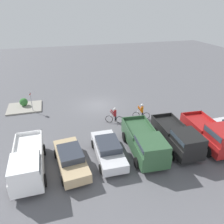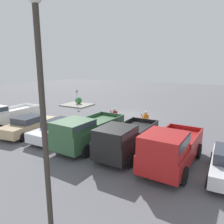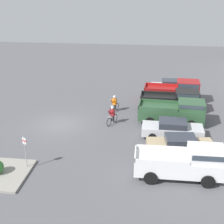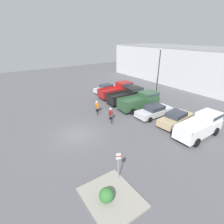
{
  "view_description": "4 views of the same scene",
  "coord_description": "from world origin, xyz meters",
  "px_view_note": "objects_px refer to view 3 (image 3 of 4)",
  "views": [
    {
      "loc": [
        4.53,
        22.33,
        10.47
      ],
      "look_at": [
        -0.47,
        4.45,
        1.2
      ],
      "focal_mm": 35.0,
      "sensor_mm": 36.0,
      "label": 1
    },
    {
      "loc": [
        -9.61,
        21.06,
        5.5
      ],
      "look_at": [
        -0.47,
        4.45,
        1.2
      ],
      "focal_mm": 35.0,
      "sensor_mm": 36.0,
      "label": 2
    },
    {
      "loc": [
        23.81,
        7.44,
        11.14
      ],
      "look_at": [
        -0.47,
        4.45,
        1.2
      ],
      "focal_mm": 50.0,
      "sensor_mm": 36.0,
      "label": 3
    },
    {
      "loc": [
        14.22,
        -5.67,
        9.07
      ],
      "look_at": [
        -0.47,
        4.45,
        1.2
      ],
      "focal_mm": 28.0,
      "sensor_mm": 36.0,
      "label": 4
    }
  ],
  "objects_px": {
    "sedan_0": "(170,86)",
    "fire_lane_sign": "(25,149)",
    "pickup_truck_0": "(176,91)",
    "cyclist_1": "(114,103)",
    "sedan_1": "(172,129)",
    "sedan_2": "(180,146)",
    "cyclist_0": "(112,115)",
    "pickup_truck_2": "(175,111)",
    "pickup_truck_3": "(185,162)",
    "pickup_truck_1": "(174,100)"
  },
  "relations": [
    {
      "from": "pickup_truck_0",
      "to": "cyclist_1",
      "type": "bearing_deg",
      "value": -59.36
    },
    {
      "from": "cyclist_1",
      "to": "cyclist_0",
      "type": "bearing_deg",
      "value": 2.87
    },
    {
      "from": "sedan_1",
      "to": "fire_lane_sign",
      "type": "bearing_deg",
      "value": -58.97
    },
    {
      "from": "sedan_2",
      "to": "cyclist_0",
      "type": "bearing_deg",
      "value": -131.53
    },
    {
      "from": "pickup_truck_2",
      "to": "cyclist_1",
      "type": "distance_m",
      "value": 5.9
    },
    {
      "from": "sedan_1",
      "to": "cyclist_1",
      "type": "xyz_separation_m",
      "value": [
        -4.83,
        -5.14,
        0.12
      ]
    },
    {
      "from": "sedan_0",
      "to": "cyclist_1",
      "type": "distance_m",
      "value": 8.45
    },
    {
      "from": "pickup_truck_2",
      "to": "cyclist_1",
      "type": "relative_size",
      "value": 3.48
    },
    {
      "from": "sedan_0",
      "to": "pickup_truck_0",
      "type": "relative_size",
      "value": 0.77
    },
    {
      "from": "cyclist_0",
      "to": "sedan_2",
      "type": "bearing_deg",
      "value": 48.47
    },
    {
      "from": "fire_lane_sign",
      "to": "cyclist_0",
      "type": "bearing_deg",
      "value": 149.04
    },
    {
      "from": "sedan_0",
      "to": "sedan_2",
      "type": "bearing_deg",
      "value": -0.11
    },
    {
      "from": "pickup_truck_1",
      "to": "sedan_1",
      "type": "bearing_deg",
      "value": -4.17
    },
    {
      "from": "pickup_truck_1",
      "to": "pickup_truck_3",
      "type": "height_order",
      "value": "pickup_truck_3"
    },
    {
      "from": "sedan_0",
      "to": "sedan_1",
      "type": "relative_size",
      "value": 0.89
    },
    {
      "from": "pickup_truck_2",
      "to": "sedan_1",
      "type": "distance_m",
      "value": 2.83
    },
    {
      "from": "pickup_truck_3",
      "to": "cyclist_0",
      "type": "xyz_separation_m",
      "value": [
        -7.56,
        -5.45,
        -0.3
      ]
    },
    {
      "from": "sedan_0",
      "to": "sedan_1",
      "type": "xyz_separation_m",
      "value": [
        11.2,
        -0.41,
        -0.02
      ]
    },
    {
      "from": "pickup_truck_0",
      "to": "cyclist_1",
      "type": "height_order",
      "value": "pickup_truck_0"
    },
    {
      "from": "pickup_truck_1",
      "to": "sedan_2",
      "type": "relative_size",
      "value": 1.14
    },
    {
      "from": "fire_lane_sign",
      "to": "sedan_0",
      "type": "bearing_deg",
      "value": 149.36
    },
    {
      "from": "sedan_2",
      "to": "sedan_1",
      "type": "bearing_deg",
      "value": -172.25
    },
    {
      "from": "cyclist_0",
      "to": "fire_lane_sign",
      "type": "height_order",
      "value": "fire_lane_sign"
    },
    {
      "from": "pickup_truck_0",
      "to": "pickup_truck_2",
      "type": "height_order",
      "value": "pickup_truck_0"
    },
    {
      "from": "sedan_1",
      "to": "fire_lane_sign",
      "type": "relative_size",
      "value": 2.03
    },
    {
      "from": "sedan_0",
      "to": "sedan_2",
      "type": "distance_m",
      "value": 14.0
    },
    {
      "from": "pickup_truck_0",
      "to": "fire_lane_sign",
      "type": "distance_m",
      "value": 17.66
    },
    {
      "from": "sedan_2",
      "to": "cyclist_1",
      "type": "relative_size",
      "value": 2.94
    },
    {
      "from": "pickup_truck_2",
      "to": "fire_lane_sign",
      "type": "distance_m",
      "value": 13.23
    },
    {
      "from": "sedan_0",
      "to": "pickup_truck_3",
      "type": "relative_size",
      "value": 0.78
    },
    {
      "from": "pickup_truck_2",
      "to": "pickup_truck_3",
      "type": "distance_m",
      "value": 8.37
    },
    {
      "from": "pickup_truck_3",
      "to": "cyclist_1",
      "type": "height_order",
      "value": "pickup_truck_3"
    },
    {
      "from": "fire_lane_sign",
      "to": "pickup_truck_3",
      "type": "bearing_deg",
      "value": 91.26
    },
    {
      "from": "pickup_truck_0",
      "to": "sedan_1",
      "type": "relative_size",
      "value": 1.16
    },
    {
      "from": "pickup_truck_0",
      "to": "fire_lane_sign",
      "type": "xyz_separation_m",
      "value": [
        14.19,
        -10.51,
        0.25
      ]
    },
    {
      "from": "sedan_0",
      "to": "fire_lane_sign",
      "type": "height_order",
      "value": "fire_lane_sign"
    },
    {
      "from": "cyclist_1",
      "to": "sedan_0",
      "type": "bearing_deg",
      "value": 138.92
    },
    {
      "from": "pickup_truck_2",
      "to": "cyclist_0",
      "type": "distance_m",
      "value": 5.45
    },
    {
      "from": "fire_lane_sign",
      "to": "pickup_truck_2",
      "type": "bearing_deg",
      "value": 130.53
    },
    {
      "from": "pickup_truck_0",
      "to": "pickup_truck_3",
      "type": "relative_size",
      "value": 1.02
    },
    {
      "from": "sedan_1",
      "to": "pickup_truck_1",
      "type": "bearing_deg",
      "value": 175.83
    },
    {
      "from": "sedan_2",
      "to": "cyclist_0",
      "type": "relative_size",
      "value": 2.9
    },
    {
      "from": "sedan_0",
      "to": "pickup_truck_1",
      "type": "xyz_separation_m",
      "value": [
        5.61,
        -0.0,
        0.35
      ]
    },
    {
      "from": "pickup_truck_2",
      "to": "cyclist_0",
      "type": "height_order",
      "value": "pickup_truck_2"
    },
    {
      "from": "sedan_0",
      "to": "sedan_2",
      "type": "height_order",
      "value": "sedan_0"
    },
    {
      "from": "pickup_truck_0",
      "to": "sedan_1",
      "type": "distance_m",
      "value": 8.43
    },
    {
      "from": "sedan_0",
      "to": "cyclist_1",
      "type": "relative_size",
      "value": 2.62
    },
    {
      "from": "sedan_0",
      "to": "sedan_1",
      "type": "distance_m",
      "value": 11.21
    },
    {
      "from": "sedan_0",
      "to": "sedan_1",
      "type": "bearing_deg",
      "value": -2.09
    },
    {
      "from": "pickup_truck_0",
      "to": "cyclist_0",
      "type": "xyz_separation_m",
      "value": [
        6.41,
        -5.84,
        -0.36
      ]
    }
  ]
}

